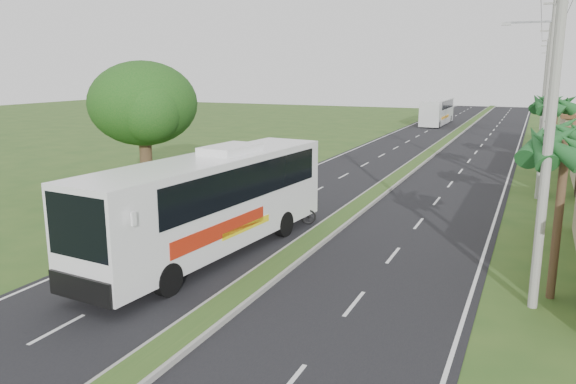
% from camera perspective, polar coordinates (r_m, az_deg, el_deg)
% --- Properties ---
extents(ground, '(180.00, 180.00, 0.00)m').
position_cam_1_polar(ground, '(18.90, -3.58, -9.58)').
color(ground, '#2D4F1D').
rests_on(ground, ground).
extents(road_asphalt, '(14.00, 160.00, 0.02)m').
position_cam_1_polar(road_asphalt, '(37.12, 10.81, 1.21)').
color(road_asphalt, black).
rests_on(road_asphalt, ground).
extents(median_strip, '(1.20, 160.00, 0.18)m').
position_cam_1_polar(median_strip, '(37.10, 10.81, 1.35)').
color(median_strip, gray).
rests_on(median_strip, ground).
extents(lane_edge_left, '(0.12, 160.00, 0.01)m').
position_cam_1_polar(lane_edge_left, '(39.14, 1.23, 1.99)').
color(lane_edge_left, silver).
rests_on(lane_edge_left, ground).
extents(lane_edge_right, '(0.12, 160.00, 0.01)m').
position_cam_1_polar(lane_edge_right, '(36.24, 21.16, 0.30)').
color(lane_edge_right, silver).
rests_on(lane_edge_right, ground).
extents(palm_verge_a, '(2.40, 2.40, 5.45)m').
position_cam_1_polar(palm_verge_a, '(18.68, 26.38, 3.96)').
color(palm_verge_a, '#473321').
rests_on(palm_verge_a, ground).
extents(palm_verge_b, '(2.40, 2.40, 5.05)m').
position_cam_1_polar(palm_verge_b, '(27.67, 26.52, 5.48)').
color(palm_verge_b, '#473321').
rests_on(palm_verge_b, ground).
extents(palm_verge_c, '(2.40, 2.40, 5.85)m').
position_cam_1_polar(palm_verge_c, '(34.58, 25.23, 8.00)').
color(palm_verge_c, '#473321').
rests_on(palm_verge_c, ground).
extents(palm_verge_d, '(2.40, 2.40, 5.25)m').
position_cam_1_polar(palm_verge_d, '(43.60, 25.67, 7.87)').
color(palm_verge_d, '#473321').
rests_on(palm_verge_d, ground).
extents(shade_tree, '(6.30, 6.00, 7.54)m').
position_cam_1_polar(shade_tree, '(32.67, -14.63, 8.42)').
color(shade_tree, '#473321').
rests_on(shade_tree, ground).
extents(utility_pole_a, '(1.60, 0.28, 11.00)m').
position_cam_1_polar(utility_pole_a, '(17.57, 25.14, 6.69)').
color(utility_pole_a, gray).
rests_on(utility_pole_a, ground).
extents(utility_pole_b, '(3.20, 0.28, 12.00)m').
position_cam_1_polar(utility_pole_b, '(33.53, 24.87, 9.88)').
color(utility_pole_b, gray).
rests_on(utility_pole_b, ground).
extents(utility_pole_c, '(1.60, 0.28, 11.00)m').
position_cam_1_polar(utility_pole_c, '(53.53, 24.69, 9.79)').
color(utility_pole_c, gray).
rests_on(utility_pole_c, ground).
extents(utility_pole_d, '(1.60, 0.28, 10.50)m').
position_cam_1_polar(utility_pole_d, '(73.53, 24.61, 10.00)').
color(utility_pole_d, gray).
rests_on(utility_pole_d, ground).
extents(coach_bus_main, '(3.81, 12.95, 4.13)m').
position_cam_1_polar(coach_bus_main, '(21.62, -7.59, -0.54)').
color(coach_bus_main, white).
rests_on(coach_bus_main, ground).
extents(coach_bus_far, '(2.57, 11.16, 3.24)m').
position_cam_1_polar(coach_bus_far, '(75.87, 14.92, 8.02)').
color(coach_bus_far, silver).
rests_on(coach_bus_far, ground).
extents(motorcyclist, '(1.85, 1.19, 2.16)m').
position_cam_1_polar(motorcyclist, '(25.88, 0.90, -1.71)').
color(motorcyclist, black).
rests_on(motorcyclist, ground).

